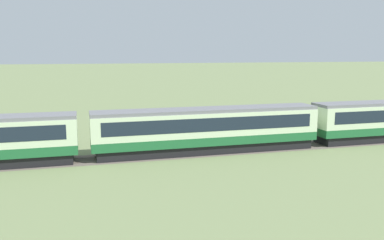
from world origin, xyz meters
TOP-DOWN VIEW (x-y plane):
  - passenger_train at (-31.14, 1.63)m, footprint 111.09×3.15m
  - railway_track at (-26.31, 1.63)m, footprint 160.95×3.60m

SIDE VIEW (x-z plane):
  - railway_track at x=-26.31m, z-range -0.01..0.03m
  - passenger_train at x=-31.14m, z-range 0.23..4.41m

